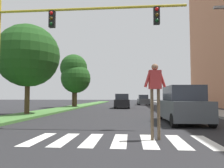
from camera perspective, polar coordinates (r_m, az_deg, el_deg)
ground_plane at (r=29.10m, az=4.41°, el=-6.22°), size 140.00×140.00×0.00m
crosswalk at (r=6.98m, az=2.17°, el=-14.97°), size 5.85×2.20×0.01m
median_strip at (r=28.09m, az=-10.29°, el=-6.12°), size 2.58×64.00×0.15m
tree_mid at (r=17.34m, az=-21.70°, el=7.08°), size 4.72×4.72×6.72m
tree_far at (r=27.73m, az=-9.75°, el=1.51°), size 3.82×3.82×5.56m
tree_distant at (r=28.17m, az=-10.29°, el=4.25°), size 3.52×3.52×6.80m
sidewalk_right at (r=28.03m, az=20.06°, el=-5.97°), size 3.00×64.00×0.15m
traffic_light_gantry at (r=10.72m, az=-16.06°, el=12.76°), size 9.05×0.30×6.00m
pedestrian_performer at (r=7.07m, az=11.54°, el=-1.25°), size 0.75×0.31×2.49m
suv_crossing at (r=12.06m, az=18.38°, el=-5.51°), size 2.07×4.65×1.97m
sedan_midblock at (r=26.29m, az=2.72°, el=-4.75°), size 1.96×4.25×1.76m
sedan_distant at (r=36.92m, az=8.43°, el=-4.36°), size 2.01×4.13×1.74m
sedan_far_horizon at (r=47.34m, az=8.15°, el=-4.20°), size 1.84×4.52×1.65m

